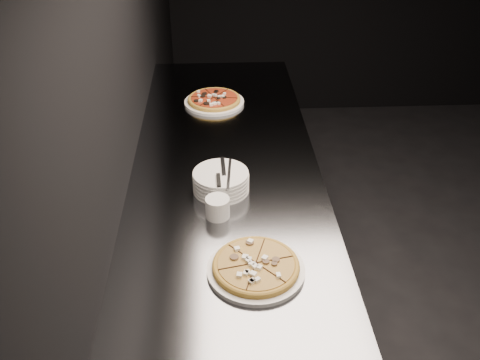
{
  "coord_description": "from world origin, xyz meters",
  "views": [
    {
      "loc": [
        -2.16,
        -1.71,
        2.04
      ],
      "look_at": [
        -2.08,
        -0.05,
        0.95
      ],
      "focal_mm": 40.0,
      "sensor_mm": 36.0,
      "label": 1
    }
  ],
  "objects_px": {
    "pizza_mushroom": "(256,267)",
    "cutlery": "(223,174)",
    "counter": "(228,268)",
    "ramekin": "(218,207)",
    "pizza_tomato": "(214,100)",
    "plate_stack": "(221,181)"
  },
  "relations": [
    {
      "from": "cutlery",
      "to": "ramekin",
      "type": "bearing_deg",
      "value": -100.46
    },
    {
      "from": "pizza_mushroom",
      "to": "cutlery",
      "type": "distance_m",
      "value": 0.44
    },
    {
      "from": "pizza_tomato",
      "to": "plate_stack",
      "type": "height_order",
      "value": "plate_stack"
    },
    {
      "from": "ramekin",
      "to": "plate_stack",
      "type": "bearing_deg",
      "value": 84.86
    },
    {
      "from": "pizza_tomato",
      "to": "ramekin",
      "type": "relative_size",
      "value": 3.46
    },
    {
      "from": "pizza_mushroom",
      "to": "plate_stack",
      "type": "distance_m",
      "value": 0.45
    },
    {
      "from": "pizza_tomato",
      "to": "ramekin",
      "type": "distance_m",
      "value": 0.91
    },
    {
      "from": "plate_stack",
      "to": "cutlery",
      "type": "bearing_deg",
      "value": -62.38
    },
    {
      "from": "plate_stack",
      "to": "cutlery",
      "type": "height_order",
      "value": "cutlery"
    },
    {
      "from": "plate_stack",
      "to": "ramekin",
      "type": "relative_size",
      "value": 2.43
    },
    {
      "from": "counter",
      "to": "ramekin",
      "type": "distance_m",
      "value": 0.55
    },
    {
      "from": "plate_stack",
      "to": "ramekin",
      "type": "bearing_deg",
      "value": -95.14
    },
    {
      "from": "counter",
      "to": "ramekin",
      "type": "xyz_separation_m",
      "value": [
        -0.04,
        -0.23,
        0.5
      ]
    },
    {
      "from": "pizza_mushroom",
      "to": "pizza_tomato",
      "type": "relative_size",
      "value": 1.08
    },
    {
      "from": "pizza_tomato",
      "to": "counter",
      "type": "bearing_deg",
      "value": -86.64
    },
    {
      "from": "pizza_mushroom",
      "to": "ramekin",
      "type": "xyz_separation_m",
      "value": [
        -0.11,
        0.28,
        0.02
      ]
    },
    {
      "from": "cutlery",
      "to": "ramekin",
      "type": "height_order",
      "value": "cutlery"
    },
    {
      "from": "counter",
      "to": "plate_stack",
      "type": "relative_size",
      "value": 11.95
    },
    {
      "from": "pizza_tomato",
      "to": "ramekin",
      "type": "xyz_separation_m",
      "value": [
        0.0,
        -0.91,
        0.02
      ]
    },
    {
      "from": "plate_stack",
      "to": "pizza_mushroom",
      "type": "bearing_deg",
      "value": -77.71
    },
    {
      "from": "counter",
      "to": "ramekin",
      "type": "relative_size",
      "value": 29.08
    },
    {
      "from": "counter",
      "to": "pizza_tomato",
      "type": "height_order",
      "value": "pizza_tomato"
    }
  ]
}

